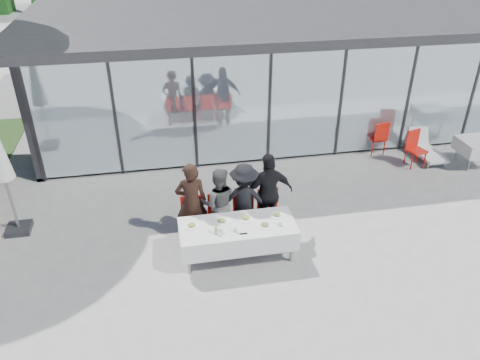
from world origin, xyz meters
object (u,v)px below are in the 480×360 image
diner_d (269,193)px  plate_a (192,225)px  diner_b (219,203)px  plate_c (246,218)px  lounger (424,147)px  plate_d (277,215)px  diner_a (191,202)px  diner_c (244,200)px  diner_chair_b (219,214)px  diner_chair_c (244,211)px  diner_chair_a (192,217)px  diner_chair_d (268,209)px  plate_extra (265,225)px  plate_b (222,221)px  spare_table_right (476,146)px  spare_chair_a (414,146)px  spare_chair_b (379,136)px  folded_eyeglasses (244,234)px  dining_table (238,234)px  juice_bottle (216,230)px

diner_d → plate_a: (-1.68, -0.65, -0.13)m
diner_b → plate_c: size_ratio=5.52×
diner_d → lounger: 5.78m
plate_c → plate_d: 0.63m
diner_a → diner_c: bearing=179.8°
diner_chair_b → diner_chair_c: (0.53, 0.00, 0.00)m
diner_chair_a → lounger: bearing=21.1°
diner_d → plate_c: 0.87m
diner_chair_d → plate_extra: (-0.29, -0.88, 0.24)m
diner_chair_a → diner_c: size_ratio=0.60×
plate_b → lounger: bearing=27.2°
plate_b → diner_a: bearing=131.0°
spare_table_right → spare_chair_a: bearing=168.2°
diner_a → spare_table_right: size_ratio=2.05×
plate_a → plate_c: 1.07m
plate_c → spare_chair_b: 5.74m
plate_c → lounger: 6.59m
diner_d → spare_chair_a: bearing=-161.9°
spare_table_right → spare_chair_a: 1.62m
diner_c → plate_extra: size_ratio=5.67×
diner_a → folded_eyeglasses: bearing=128.9°
diner_c → spare_chair_b: 5.31m
plate_a → spare_table_right: bearing=17.6°
diner_chair_a → plate_a: size_ratio=3.40×
dining_table → diner_a: size_ratio=1.28×
diner_chair_a → plate_extra: size_ratio=3.40×
folded_eyeglasses → spare_table_right: size_ratio=0.16×
plate_a → plate_extra: 1.41m
diner_d → diner_chair_d: 0.37m
diner_chair_d → spare_chair_b: bearing=37.3°
dining_table → spare_table_right: dining_table is taller
spare_table_right → diner_chair_d: bearing=-163.2°
diner_c → spare_table_right: 6.91m
diner_c → juice_bottle: size_ratio=9.70×
diner_d → plate_extra: 0.95m
diner_chair_a → spare_table_right: bearing=13.5°
diner_c → folded_eyeglasses: (-0.22, -1.08, -0.06)m
diner_chair_d → plate_d: size_ratio=3.40×
diner_chair_a → plate_d: 1.75m
diner_a → diner_b: 0.56m
plate_extra → spare_chair_a: size_ratio=0.29×
plate_extra → lounger: bearing=32.7°
folded_eyeglasses → spare_chair_b: bearing=40.9°
diner_chair_b → juice_bottle: bearing=-101.3°
juice_bottle → spare_table_right: juice_bottle is taller
plate_c → spare_chair_a: (5.16, 2.77, -0.24)m
dining_table → diner_chair_a: diner_chair_a is taller
diner_chair_c → juice_bottle: bearing=-127.2°
plate_b → diner_c: bearing=47.7°
plate_b → folded_eyeglasses: 0.57m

